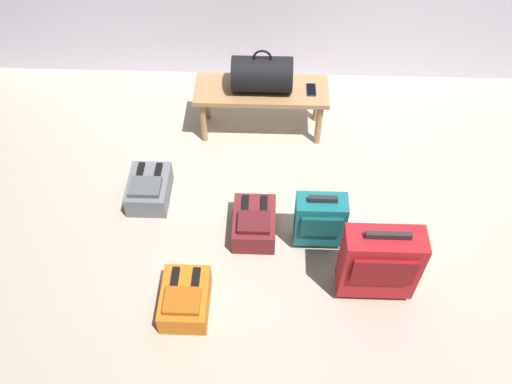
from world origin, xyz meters
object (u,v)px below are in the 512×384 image
at_px(suitcase_upright_red, 380,263).
at_px(backpack_orange, 185,299).
at_px(backpack_grey, 149,189).
at_px(backpack_maroon, 254,223).
at_px(duffel_bag_black, 262,74).
at_px(suitcase_small_teal, 320,220).
at_px(bench, 261,95).
at_px(cell_phone, 311,90).

height_order(suitcase_upright_red, backpack_orange, suitcase_upright_red).
bearing_deg(backpack_grey, backpack_orange, -67.22).
bearing_deg(backpack_maroon, suitcase_upright_red, -29.23).
relative_size(duffel_bag_black, suitcase_small_teal, 0.96).
xyz_separation_m(backpack_grey, backpack_maroon, (0.75, -0.28, 0.00)).
distance_m(bench, duffel_bag_black, 0.20).
height_order(bench, backpack_maroon, bench).
height_order(backpack_orange, backpack_maroon, same).
height_order(duffel_bag_black, suitcase_small_teal, duffel_bag_black).
bearing_deg(duffel_bag_black, cell_phone, -1.14).
bearing_deg(suitcase_small_teal, duffel_bag_black, 110.39).
bearing_deg(backpack_grey, backpack_maroon, -20.13).
bearing_deg(duffel_bag_black, backpack_orange, -104.66).
relative_size(suitcase_upright_red, backpack_orange, 1.56).
distance_m(duffel_bag_black, cell_phone, 0.39).
distance_m(suitcase_upright_red, suitcase_small_teal, 0.48).
xyz_separation_m(bench, cell_phone, (0.37, -0.01, 0.07)).
distance_m(suitcase_upright_red, backpack_orange, 1.17).
relative_size(suitcase_small_teal, backpack_maroon, 1.21).
bearing_deg(backpack_grey, duffel_bag_black, 43.55).
distance_m(duffel_bag_black, backpack_grey, 1.16).
bearing_deg(bench, suitcase_upright_red, -62.98).
bearing_deg(backpack_orange, backpack_maroon, 55.69).
bearing_deg(suitcase_upright_red, backpack_maroon, 150.77).
distance_m(suitcase_upright_red, backpack_grey, 1.66).
height_order(suitcase_upright_red, suitcase_small_teal, suitcase_upright_red).
relative_size(duffel_bag_black, backpack_maroon, 1.16).
bearing_deg(cell_phone, duffel_bag_black, 178.86).
relative_size(bench, cell_phone, 6.94).
bearing_deg(backpack_orange, suitcase_upright_red, 7.94).
xyz_separation_m(bench, suitcase_upright_red, (0.73, -1.43, -0.04)).
xyz_separation_m(duffel_bag_black, backpack_maroon, (-0.02, -1.01, -0.45)).
distance_m(suitcase_small_teal, backpack_maroon, 0.45).
distance_m(cell_phone, backpack_maroon, 1.12).
relative_size(suitcase_small_teal, backpack_grey, 1.21).
xyz_separation_m(cell_phone, suitcase_small_teal, (0.03, -1.07, -0.18)).
distance_m(cell_phone, backpack_grey, 1.39).
height_order(suitcase_upright_red, backpack_maroon, suitcase_upright_red).
distance_m(suitcase_small_teal, backpack_grey, 1.23).
relative_size(cell_phone, backpack_grey, 0.38).
height_order(backpack_orange, backpack_grey, same).
height_order(bench, duffel_bag_black, duffel_bag_black).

